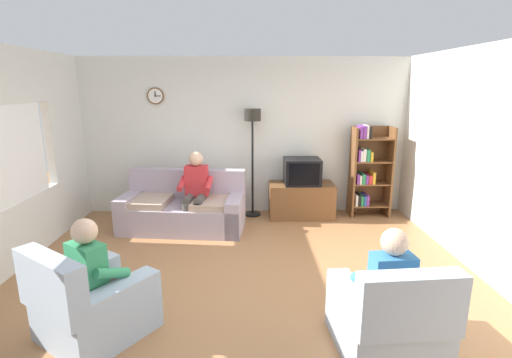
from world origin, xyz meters
The scene contains 13 objects.
ground_plane centered at (0.00, 0.00, 0.00)m, with size 12.00×12.00×0.00m, color #9E6B42.
back_wall_assembly centered at (0.00, 2.66, 1.35)m, with size 6.20×0.17×2.70m.
right_wall centered at (2.86, 0.00, 1.35)m, with size 0.12×5.80×2.70m, color silver.
couch centered at (-0.98, 1.73, 0.31)m, with size 1.98×1.07×0.90m.
tv_stand centered at (0.96, 2.25, 0.30)m, with size 1.10×0.56×0.59m.
tv centered at (0.96, 2.23, 0.81)m, with size 0.60×0.49×0.44m.
bookshelf centered at (2.10, 2.32, 0.81)m, with size 0.68×0.36×1.58m.
floor_lamp centered at (0.12, 2.35, 1.45)m, with size 0.28×0.28×1.85m.
armchair_near_window centered at (-1.37, -0.95, 0.29)m, with size 1.16×1.18×0.90m.
armchair_near_bookshelf centered at (1.21, -1.24, 0.29)m, with size 0.86×0.93×0.90m.
person_on_couch centered at (-0.77, 1.62, 0.70)m, with size 0.54×0.56×1.24m.
person_in_left_armchair centered at (-1.31, -0.88, 0.60)m, with size 0.62×0.64×1.12m.
person_in_right_armchair centered at (1.20, -1.15, 0.60)m, with size 0.53×0.56×1.12m.
Camera 1 is at (0.04, -4.04, 2.22)m, focal length 26.77 mm.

